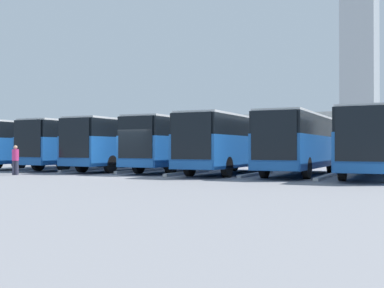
% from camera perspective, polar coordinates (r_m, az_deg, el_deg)
% --- Properties ---
extents(ground_plane, '(600.00, 600.00, 0.00)m').
position_cam_1_polar(ground_plane, '(25.90, -8.31, -3.79)').
color(ground_plane, gray).
extents(bus_0, '(3.41, 11.10, 3.34)m').
position_cam_1_polar(bus_0, '(26.10, 20.71, 0.34)').
color(bus_0, '#19519E').
rests_on(bus_0, ground_plane).
extents(curb_divider_0, '(0.75, 5.57, 0.15)m').
position_cam_1_polar(curb_divider_0, '(24.98, 15.64, -3.73)').
color(curb_divider_0, '#B2B2AD').
rests_on(curb_divider_0, ground_plane).
extents(bus_1, '(3.41, 11.10, 3.34)m').
position_cam_1_polar(bus_1, '(27.37, 12.73, 0.28)').
color(bus_1, '#19519E').
rests_on(bus_1, ground_plane).
extents(curb_divider_1, '(0.75, 5.57, 0.15)m').
position_cam_1_polar(curb_divider_1, '(26.57, 7.62, -3.55)').
color(curb_divider_1, '#B2B2AD').
rests_on(curb_divider_1, ground_plane).
extents(bus_2, '(3.41, 11.10, 3.34)m').
position_cam_1_polar(bus_2, '(28.13, 4.63, 0.25)').
color(bus_2, '#19519E').
rests_on(bus_2, ground_plane).
extents(curb_divider_2, '(0.75, 5.57, 0.15)m').
position_cam_1_polar(curb_divider_2, '(27.68, -0.50, -3.43)').
color(curb_divider_2, '#B2B2AD').
rests_on(curb_divider_2, ground_plane).
extents(bus_3, '(3.41, 11.10, 3.34)m').
position_cam_1_polar(bus_3, '(30.67, -1.36, 0.19)').
color(bus_3, '#19519E').
rests_on(bus_3, ground_plane).
extents(curb_divider_3, '(0.75, 5.57, 0.15)m').
position_cam_1_polar(curb_divider_3, '(30.47, -6.11, -3.16)').
color(curb_divider_3, '#B2B2AD').
rests_on(curb_divider_3, ground_plane).
extents(bus_4, '(3.41, 11.10, 3.34)m').
position_cam_1_polar(bus_4, '(32.47, -7.76, 0.15)').
color(bus_4, '#19519E').
rests_on(bus_4, ground_plane).
extents(curb_divider_4, '(0.75, 5.57, 0.15)m').
position_cam_1_polar(curb_divider_4, '(32.55, -12.25, -2.98)').
color(curb_divider_4, '#B2B2AD').
rests_on(curb_divider_4, ground_plane).
extents(bus_5, '(3.41, 11.10, 3.34)m').
position_cam_1_polar(bus_5, '(35.07, -12.74, 0.11)').
color(bus_5, '#19519E').
rests_on(bus_5, ground_plane).
extents(curb_divider_5, '(0.75, 5.57, 0.15)m').
position_cam_1_polar(curb_divider_5, '(35.36, -16.86, -2.77)').
color(curb_divider_5, '#B2B2AD').
rests_on(curb_divider_5, ground_plane).
extents(bus_6, '(3.41, 11.10, 3.34)m').
position_cam_1_polar(bus_6, '(37.69, -17.36, 0.08)').
color(bus_6, '#19519E').
rests_on(bus_6, ground_plane).
extents(pedestrian, '(0.45, 0.45, 1.64)m').
position_cam_1_polar(pedestrian, '(28.50, -20.20, -1.69)').
color(pedestrian, '#38384C').
rests_on(pedestrian, ground_plane).
extents(station_building, '(30.01, 14.09, 4.61)m').
position_cam_1_polar(station_building, '(49.19, 11.34, 0.49)').
color(station_building, beige).
rests_on(station_building, ground_plane).
extents(office_tower, '(14.74, 14.74, 72.91)m').
position_cam_1_polar(office_tower, '(233.10, 19.25, 8.00)').
color(office_tower, '#ADB2B7').
rests_on(office_tower, ground_plane).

